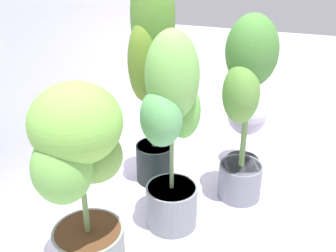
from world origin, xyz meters
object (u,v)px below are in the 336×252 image
object	(u,v)px
potted_plant_back_right	(151,63)
floor_fan	(246,120)
potted_plant_front_right	(246,100)
potted_plant_center	(172,126)
potted_plant_back_left	(80,169)

from	to	relation	value
potted_plant_back_right	floor_fan	distance (m)	0.65
potted_plant_front_right	floor_fan	xyz separation A→B (m)	(0.34, 0.03, -0.25)
potted_plant_front_right	potted_plant_center	xyz separation A→B (m)	(-0.28, 0.24, -0.04)
potted_plant_front_right	floor_fan	distance (m)	0.42
potted_plant_back_right	potted_plant_front_right	bearing A→B (deg)	-90.88
potted_plant_back_right	floor_fan	size ratio (longest dim) A/B	2.79
potted_plant_front_right	potted_plant_center	size ratio (longest dim) A/B	1.02
potted_plant_front_right	potted_plant_back_left	xyz separation A→B (m)	(-0.64, 0.46, -0.07)
potted_plant_back_right	potted_plant_back_left	bearing A→B (deg)	178.60
potted_plant_back_right	potted_plant_back_left	world-z (taller)	potted_plant_back_right
potted_plant_front_right	potted_plant_center	bearing A→B (deg)	139.35
potted_plant_back_right	floor_fan	xyz separation A→B (m)	(0.33, -0.41, -0.37)
potted_plant_center	floor_fan	bearing A→B (deg)	-18.92
potted_plant_back_left	floor_fan	world-z (taller)	potted_plant_back_left
potted_plant_center	potted_plant_back_left	xyz separation A→B (m)	(-0.36, 0.21, -0.03)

